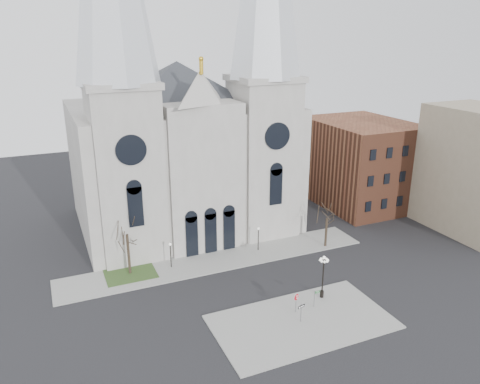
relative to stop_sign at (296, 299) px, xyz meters
name	(u,v)px	position (x,y,z in m)	size (l,w,h in m)	color
ground	(254,304)	(-3.19, 3.35, -1.76)	(160.00, 160.00, 0.00)	black
sidewalk_near	(302,322)	(-0.19, -1.65, -1.69)	(18.00, 10.00, 0.14)	gray
sidewalk_far	(218,260)	(-3.19, 14.35, -1.69)	(40.00, 6.00, 0.14)	gray
grass_patch	(130,273)	(-14.19, 15.35, -1.67)	(6.00, 5.00, 0.18)	#2B4A20
cathedral	(185,104)	(-3.19, 26.21, 16.72)	(33.00, 26.66, 54.00)	#9C9891
bg_building_brick	(360,163)	(26.81, 25.35, 5.24)	(14.00, 18.00, 14.00)	brown
bg_building_tan	(476,170)	(34.81, 9.35, 7.24)	(10.00, 14.00, 18.00)	gray
tree_left	(127,232)	(-14.19, 15.35, 3.83)	(3.20, 3.20, 7.50)	black
tree_right	(327,216)	(11.81, 12.35, 2.71)	(3.20, 3.20, 6.00)	black
ped_lamp_left	(170,251)	(-9.19, 14.85, 0.57)	(0.32, 0.32, 3.26)	black
ped_lamp_right	(258,235)	(2.81, 14.85, 0.57)	(0.32, 0.32, 3.26)	black
stop_sign	(296,299)	(0.00, 0.00, 0.00)	(0.81, 0.08, 2.24)	slate
globe_lamp	(323,272)	(4.14, 1.44, 1.54)	(1.36, 1.36, 5.02)	black
one_way_sign	(301,310)	(-0.36, -1.63, -0.24)	(0.87, 0.22, 2.01)	slate
street_name_sign	(315,297)	(2.38, 0.12, -0.44)	(0.62, 0.10, 1.95)	slate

